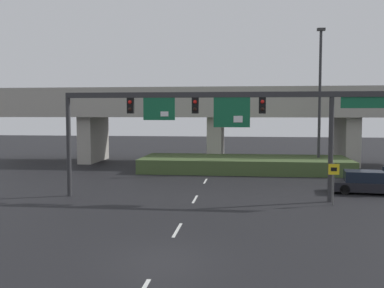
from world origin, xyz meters
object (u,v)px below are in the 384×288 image
highway_light_pole_near (320,96)px  speed_limit_sign (334,178)px  parked_sedan_near_right (366,183)px  signal_gantry (217,111)px

highway_light_pole_near → speed_limit_sign: bearing=-96.0°
speed_limit_sign → highway_light_pole_near: highway_light_pole_near is taller
parked_sedan_near_right → speed_limit_sign: bearing=-117.8°
highway_light_pole_near → parked_sedan_near_right: size_ratio=2.61×
signal_gantry → speed_limit_sign: bearing=-8.4°
signal_gantry → highway_light_pole_near: (8.18, 14.06, 1.34)m
speed_limit_sign → parked_sedan_near_right: size_ratio=0.50×
signal_gantry → speed_limit_sign: size_ratio=8.18×
speed_limit_sign → parked_sedan_near_right: (2.84, 4.19, -0.90)m
signal_gantry → speed_limit_sign: (6.61, -0.98, -3.73)m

